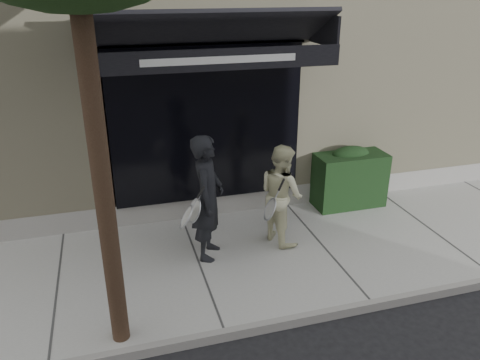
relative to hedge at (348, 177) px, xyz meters
name	(u,v)px	position (x,y,z in m)	size (l,w,h in m)	color
ground	(321,250)	(-1.10, -1.25, -0.66)	(80.00, 80.00, 0.00)	black
sidewalk	(321,247)	(-1.10, -1.25, -0.60)	(20.00, 3.00, 0.12)	#A2A29C
curb	(372,305)	(-1.10, -2.80, -0.59)	(20.00, 0.10, 0.14)	gray
building_facade	(237,41)	(-1.11, 3.71, 2.08)	(14.30, 8.04, 5.64)	beige
hedge	(348,177)	(0.00, 0.00, 0.00)	(1.30, 0.70, 1.14)	black
pedestrian_front	(208,198)	(-2.90, -1.05, 0.42)	(0.84, 0.93, 1.92)	black
pedestrian_back	(281,194)	(-1.69, -0.91, 0.27)	(0.80, 0.93, 1.61)	beige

